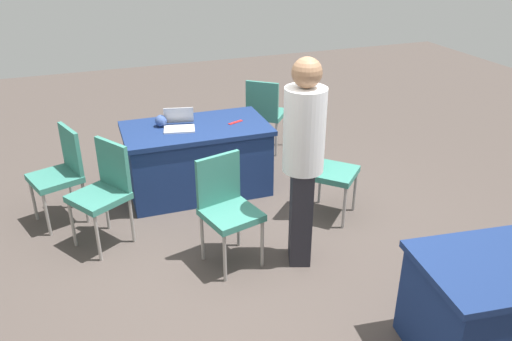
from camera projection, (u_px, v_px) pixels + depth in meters
name	position (u px, v px, depth m)	size (l,w,h in m)	color
ground_plane	(265.00, 258.00, 4.66)	(14.40, 14.40, 0.00)	#4C423D
table_foreground	(197.00, 159.00, 5.67)	(1.57, 0.89, 0.77)	navy
chair_near_front	(227.00, 204.00, 4.41)	(0.54, 0.54, 0.97)	#9E9993
chair_tucked_left	(265.00, 110.00, 6.59)	(0.62, 0.62, 0.97)	#9E9993
chair_tucked_right	(327.00, 165.00, 5.13)	(0.62, 0.62, 0.96)	#9E9993
chair_aisle	(104.00, 187.00, 4.67)	(0.61, 0.61, 0.98)	#9E9993
chair_by_pillar	(61.00, 170.00, 5.04)	(0.56, 0.56, 0.96)	#9E9993
person_attendee_standing	(303.00, 154.00, 4.21)	(0.44, 0.44, 1.83)	#26262D
laptop_silver	(179.00, 125.00, 5.43)	(0.37, 0.35, 0.21)	silver
yarn_ball	(161.00, 121.00, 5.47)	(0.13, 0.13, 0.13)	#3F5999
scissors_red	(235.00, 122.00, 5.60)	(0.18, 0.04, 0.01)	red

